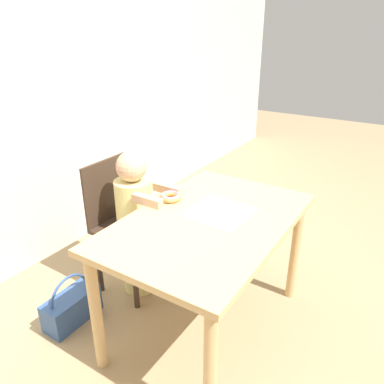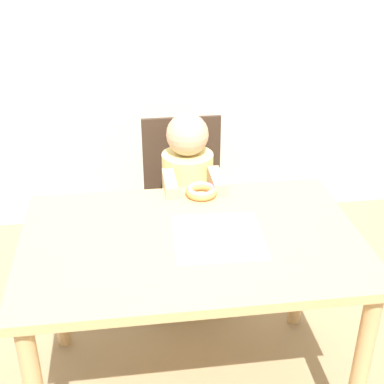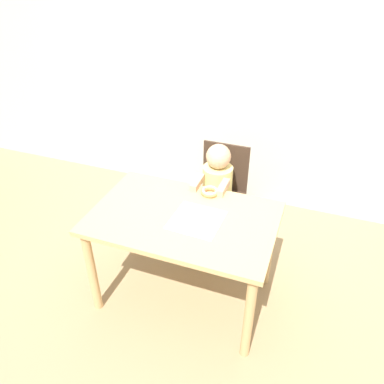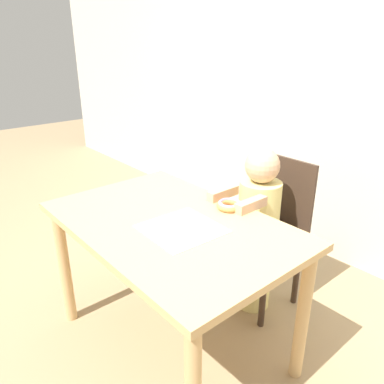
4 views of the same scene
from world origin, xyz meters
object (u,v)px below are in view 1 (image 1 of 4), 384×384
object	(u,v)px
child_figure	(136,223)
donut	(170,197)
chair	(123,224)
handbag	(72,306)

from	to	relation	value
child_figure	donut	bearing A→B (deg)	-84.99
chair	donut	bearing A→B (deg)	-86.48
donut	handbag	xyz separation A→B (m)	(-0.48, 0.41, -0.65)
chair	handbag	distance (m)	0.59
chair	donut	world-z (taller)	chair
child_figure	donut	xyz separation A→B (m)	(0.02, -0.26, 0.24)
child_figure	handbag	xyz separation A→B (m)	(-0.46, 0.15, -0.41)
donut	handbag	size ratio (longest dim) A/B	0.37
chair	donut	distance (m)	0.47
child_figure	handbag	world-z (taller)	child_figure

